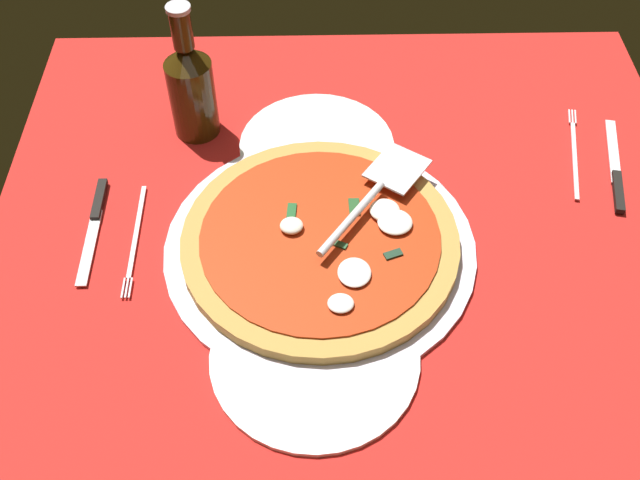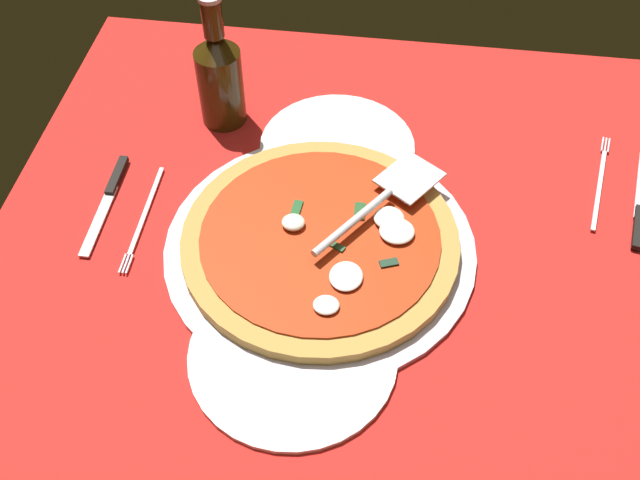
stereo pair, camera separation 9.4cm
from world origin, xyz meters
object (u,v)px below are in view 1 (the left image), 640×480
at_px(dinner_plate_left, 315,357).
at_px(place_setting_near, 595,165).
at_px(beer_bottle, 191,87).
at_px(pizza, 321,240).
at_px(place_setting_far, 114,232).
at_px(pizza_server, 376,192).
at_px(dinner_plate_right, 317,146).

relative_size(dinner_plate_left, place_setting_near, 1.08).
relative_size(place_setting_near, beer_bottle, 1.07).
distance_m(dinner_plate_left, pizza, 0.16).
bearing_deg(place_setting_far, pizza, 82.40).
bearing_deg(pizza, place_setting_far, 82.86).
relative_size(place_setting_far, beer_bottle, 0.94).
relative_size(dinner_plate_left, beer_bottle, 1.15).
distance_m(place_setting_near, place_setting_far, 0.67).
bearing_deg(pizza, pizza_server, -50.64).
distance_m(dinner_plate_left, dinner_plate_right, 0.35).
xyz_separation_m(dinner_plate_right, pizza, (-0.19, -0.00, 0.01)).
relative_size(dinner_plate_right, pizza_server, 1.11).
height_order(place_setting_far, beer_bottle, beer_bottle).
bearing_deg(dinner_plate_left, beer_bottle, 23.04).
bearing_deg(dinner_plate_left, place_setting_far, 53.13).
xyz_separation_m(place_setting_near, beer_bottle, (0.09, 0.57, 0.08)).
height_order(dinner_plate_right, beer_bottle, beer_bottle).
bearing_deg(place_setting_near, dinner_plate_right, 94.81).
relative_size(pizza_server, place_setting_far, 1.02).
bearing_deg(pizza_server, dinner_plate_right, 65.08).
relative_size(dinner_plate_right, place_setting_far, 1.13).
xyz_separation_m(dinner_plate_left, place_setting_far, (0.19, 0.26, -0.00)).
height_order(dinner_plate_left, pizza, pizza).
bearing_deg(pizza_server, place_setting_near, -39.47).
height_order(dinner_plate_right, place_setting_far, place_setting_far).
xyz_separation_m(pizza, beer_bottle, (0.23, 0.18, 0.06)).
relative_size(pizza, place_setting_near, 1.58).
distance_m(place_setting_far, beer_bottle, 0.23).
distance_m(dinner_plate_right, place_setting_far, 0.31).
distance_m(dinner_plate_left, place_setting_near, 0.50).
height_order(pizza, beer_bottle, beer_bottle).
distance_m(pizza, place_setting_far, 0.27).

